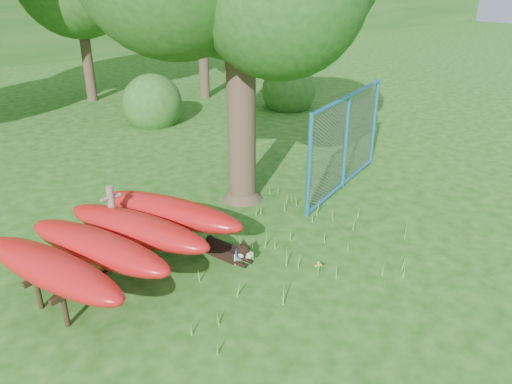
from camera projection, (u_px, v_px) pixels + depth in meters
ground at (292, 281)px, 7.56m from camera, size 80.00×80.00×0.00m
wooden_post at (114, 220)px, 7.96m from camera, size 0.34×0.13×1.25m
kayak_rack at (118, 237)px, 7.36m from camera, size 3.72×3.34×0.93m
husky_dog at (230, 251)px, 8.08m from camera, size 0.45×0.97×0.44m
fence_section at (346, 142)px, 10.44m from camera, size 3.27×1.37×3.39m
wildflower_clump at (318, 266)px, 7.62m from camera, size 0.11×0.10×0.23m
shrub_right at (288, 108)px, 16.95m from camera, size 1.80×1.80×1.80m
shrub_mid at (154, 123)px, 15.27m from camera, size 1.80×1.80×1.80m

